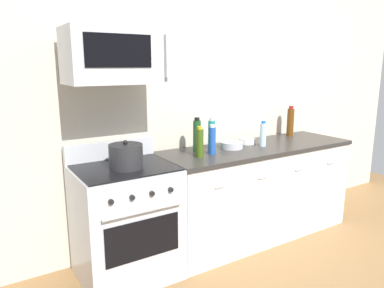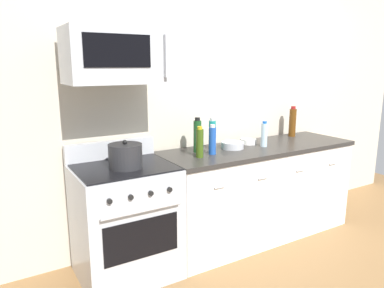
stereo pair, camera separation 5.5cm
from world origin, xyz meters
The scene contains 14 objects.
ground_plane centered at (0.00, 0.00, 0.00)m, with size 6.12×6.12×0.00m, color olive.
back_wall centered at (0.00, 0.41, 1.35)m, with size 5.10×0.10×2.70m, color beige.
counter_unit centered at (0.00, 0.00, 0.46)m, with size 2.01×0.66×0.92m.
range_oven centered at (-1.38, 0.00, 0.47)m, with size 0.76×0.69×1.07m.
microwave centered at (-1.38, 0.05, 1.75)m, with size 0.74×0.44×0.40m.
bottle_sparkling_teal centered at (-0.46, 0.14, 1.06)m, with size 0.07×0.07×0.29m.
bottle_water_clear centered at (0.02, -0.03, 1.04)m, with size 0.06×0.06×0.25m.
bottle_wine_amber centered at (0.64, 0.19, 1.08)m, with size 0.07×0.07×0.33m.
bottle_soda_blue centered at (-0.57, -0.03, 1.04)m, with size 0.06×0.06×0.26m.
bottle_olive_oil centered at (-0.72, -0.07, 1.05)m, with size 0.06×0.06×0.27m.
bottle_wine_green centered at (-0.64, 0.10, 1.07)m, with size 0.07×0.07×0.31m.
bowl_steel_prep centered at (-0.28, 0.06, 0.95)m, with size 0.21×0.21×0.06m.
bowl_white_ceramic centered at (-0.03, 0.14, 0.95)m, with size 0.16×0.16×0.05m.
stockpot centered at (-1.38, -0.05, 1.01)m, with size 0.26×0.26×0.22m.
Camera 2 is at (-2.31, -2.58, 1.69)m, focal length 33.76 mm.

